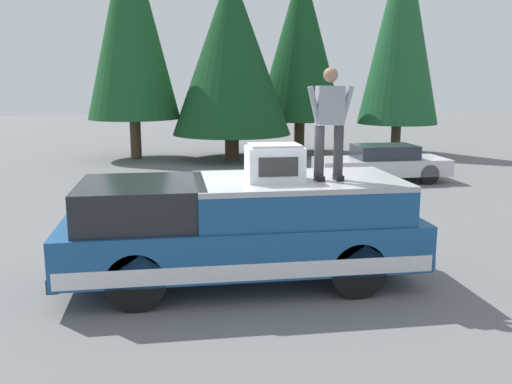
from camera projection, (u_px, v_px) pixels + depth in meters
The scene contains 9 objects.
ground_plane at pixel (246, 275), 9.14m from camera, with size 90.00×90.00×0.00m, color slate.
pickup_truck at pixel (242, 229), 8.65m from camera, with size 2.01×5.54×1.65m.
compressor_unit at pixel (274, 163), 8.37m from camera, with size 0.65×0.84×0.56m.
person_on_truck_bed at pixel (330, 121), 8.31m from camera, with size 0.29×0.72×1.69m.
parked_car_silver at pixel (382, 163), 17.49m from camera, with size 1.64×4.10×1.16m.
conifer_far_left at pixel (401, 27), 23.20m from camera, with size 3.41×3.41×9.43m.
conifer_left at pixel (301, 42), 23.65m from camera, with size 3.78×3.78×8.09m.
conifer_center_left at pixel (231, 53), 21.78m from camera, with size 4.74×4.74×7.45m.
conifer_center_right at pixel (131, 21), 21.67m from camera, with size 3.67×3.67×9.30m.
Camera 1 is at (-8.61, 1.16, 3.15)m, focal length 38.84 mm.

